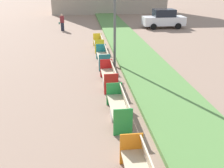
# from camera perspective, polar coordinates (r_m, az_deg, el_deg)

# --- Properties ---
(planter_grass_strip) EXTENTS (2.80, 120.00, 0.18)m
(planter_grass_strip) POSITION_cam_1_polar(r_m,az_deg,el_deg) (11.23, 12.06, -2.84)
(planter_grass_strip) COLOR #568442
(planter_grass_strip) RESTS_ON ground
(bench_green_frame) EXTENTS (0.65, 2.26, 0.94)m
(bench_green_frame) POSITION_cam_1_polar(r_m,az_deg,el_deg) (9.42, 1.57, -5.44)
(bench_green_frame) COLOR #ADA8A0
(bench_green_frame) RESTS_ON ground
(bench_red_frame) EXTENTS (0.65, 2.23, 0.94)m
(bench_red_frame) POSITION_cam_1_polar(r_m,az_deg,el_deg) (12.37, -0.59, 1.44)
(bench_red_frame) COLOR #ADA8A0
(bench_red_frame) RESTS_ON ground
(bench_teal_frame) EXTENTS (0.65, 2.45, 0.94)m
(bench_teal_frame) POSITION_cam_1_polar(r_m,az_deg,el_deg) (15.40, -1.89, 5.63)
(bench_teal_frame) COLOR #ADA8A0
(bench_teal_frame) RESTS_ON ground
(bench_yellow_frame) EXTENTS (0.65, 2.22, 0.94)m
(bench_yellow_frame) POSITION_cam_1_polar(r_m,az_deg,el_deg) (18.84, -2.86, 8.64)
(bench_yellow_frame) COLOR #ADA8A0
(bench_yellow_frame) RESTS_ON ground
(pedestrian_walking) EXTENTS (0.53, 0.24, 1.60)m
(pedestrian_walking) POSITION_cam_1_polar(r_m,az_deg,el_deg) (26.23, -10.81, 13.05)
(pedestrian_walking) COLOR #232633
(pedestrian_walking) RESTS_ON ground
(parked_car_distant) EXTENTS (4.21, 2.00, 1.86)m
(parked_car_distant) POSITION_cam_1_polar(r_m,az_deg,el_deg) (27.86, 11.18, 13.75)
(parked_car_distant) COLOR silver
(parked_car_distant) RESTS_ON ground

